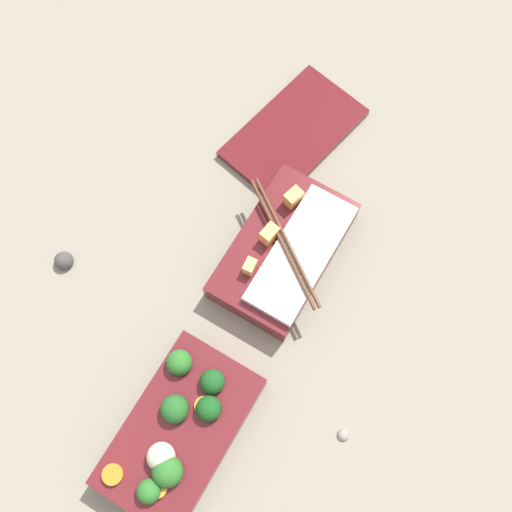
% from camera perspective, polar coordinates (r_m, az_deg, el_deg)
% --- Properties ---
extents(ground_plane, '(3.00, 3.00, 0.00)m').
position_cam_1_polar(ground_plane, '(0.83, -1.92, -8.32)').
color(ground_plane, gray).
extents(bento_tray_vegetable, '(0.22, 0.13, 0.07)m').
position_cam_1_polar(bento_tray_vegetable, '(0.79, -7.30, -16.12)').
color(bento_tray_vegetable, maroon).
rests_on(bento_tray_vegetable, ground_plane).
extents(bento_tray_rice, '(0.22, 0.17, 0.07)m').
position_cam_1_polar(bento_tray_rice, '(0.84, 2.81, 0.53)').
color(bento_tray_rice, maroon).
rests_on(bento_tray_rice, ground_plane).
extents(bento_lid, '(0.24, 0.17, 0.01)m').
position_cam_1_polar(bento_lid, '(0.94, 3.62, 11.62)').
color(bento_lid, maroon).
rests_on(bento_lid, ground_plane).
extents(pebble_0, '(0.02, 0.02, 0.02)m').
position_cam_1_polar(pebble_0, '(0.82, 8.33, -16.53)').
color(pebble_0, gray).
rests_on(pebble_0, ground_plane).
extents(pebble_1, '(0.03, 0.03, 0.03)m').
position_cam_1_polar(pebble_1, '(0.90, -17.83, -0.45)').
color(pebble_1, '#474442').
rests_on(pebble_1, ground_plane).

